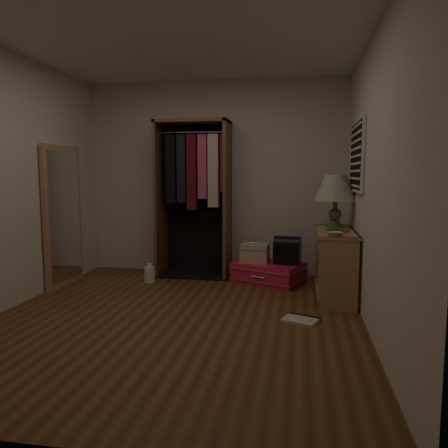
{
  "coord_description": "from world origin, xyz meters",
  "views": [
    {
      "loc": [
        1.15,
        -3.87,
        1.37
      ],
      "look_at": [
        0.3,
        0.95,
        0.8
      ],
      "focal_mm": 35.0,
      "sensor_mm": 36.0,
      "label": 1
    }
  ],
  "objects_px": {
    "open_wardrobe": "(195,185)",
    "white_jug": "(150,274)",
    "black_bag": "(287,250)",
    "console_bookshelf": "(335,261)",
    "pink_suitcase": "(269,272)",
    "train_case": "(255,253)",
    "floor_mirror": "(63,216)",
    "table_lamp": "(336,189)"
  },
  "relations": [
    {
      "from": "pink_suitcase",
      "to": "black_bag",
      "type": "relative_size",
      "value": 2.85
    },
    {
      "from": "table_lamp",
      "to": "train_case",
      "type": "bearing_deg",
      "value": 164.0
    },
    {
      "from": "floor_mirror",
      "to": "white_jug",
      "type": "bearing_deg",
      "value": 16.68
    },
    {
      "from": "console_bookshelf",
      "to": "pink_suitcase",
      "type": "xyz_separation_m",
      "value": [
        -0.76,
        0.49,
        -0.27
      ]
    },
    {
      "from": "pink_suitcase",
      "to": "white_jug",
      "type": "bearing_deg",
      "value": -148.22
    },
    {
      "from": "console_bookshelf",
      "to": "table_lamp",
      "type": "xyz_separation_m",
      "value": [
        0.0,
        0.23,
        0.8
      ]
    },
    {
      "from": "open_wardrobe",
      "to": "train_case",
      "type": "distance_m",
      "value": 1.2
    },
    {
      "from": "console_bookshelf",
      "to": "white_jug",
      "type": "bearing_deg",
      "value": 173.62
    },
    {
      "from": "floor_mirror",
      "to": "table_lamp",
      "type": "bearing_deg",
      "value": 4.82
    },
    {
      "from": "open_wardrobe",
      "to": "white_jug",
      "type": "xyz_separation_m",
      "value": [
        -0.48,
        -0.48,
        -1.11
      ]
    },
    {
      "from": "black_bag",
      "to": "white_jug",
      "type": "bearing_deg",
      "value": -163.05
    },
    {
      "from": "console_bookshelf",
      "to": "black_bag",
      "type": "xyz_separation_m",
      "value": [
        -0.54,
        0.48,
        0.04
      ]
    },
    {
      "from": "open_wardrobe",
      "to": "white_jug",
      "type": "distance_m",
      "value": 1.3
    },
    {
      "from": "black_bag",
      "to": "table_lamp",
      "type": "distance_m",
      "value": 0.97
    },
    {
      "from": "black_bag",
      "to": "table_lamp",
      "type": "bearing_deg",
      "value": -15.06
    },
    {
      "from": "table_lamp",
      "to": "white_jug",
      "type": "height_order",
      "value": "table_lamp"
    },
    {
      "from": "pink_suitcase",
      "to": "console_bookshelf",
      "type": "bearing_deg",
      "value": -10.35
    },
    {
      "from": "train_case",
      "to": "table_lamp",
      "type": "bearing_deg",
      "value": -10.89
    },
    {
      "from": "floor_mirror",
      "to": "black_bag",
      "type": "bearing_deg",
      "value": 10.9
    },
    {
      "from": "floor_mirror",
      "to": "black_bag",
      "type": "relative_size",
      "value": 4.89
    },
    {
      "from": "open_wardrobe",
      "to": "table_lamp",
      "type": "bearing_deg",
      "value": -15.66
    },
    {
      "from": "pink_suitcase",
      "to": "white_jug",
      "type": "distance_m",
      "value": 1.51
    },
    {
      "from": "open_wardrobe",
      "to": "white_jug",
      "type": "bearing_deg",
      "value": -135.42
    },
    {
      "from": "black_bag",
      "to": "white_jug",
      "type": "distance_m",
      "value": 1.76
    },
    {
      "from": "open_wardrobe",
      "to": "train_case",
      "type": "height_order",
      "value": "open_wardrobe"
    },
    {
      "from": "table_lamp",
      "to": "white_jug",
      "type": "distance_m",
      "value": 2.51
    },
    {
      "from": "console_bookshelf",
      "to": "train_case",
      "type": "xyz_separation_m",
      "value": [
        -0.95,
        0.5,
        -0.02
      ]
    },
    {
      "from": "train_case",
      "to": "floor_mirror",
      "type": "bearing_deg",
      "value": -161.51
    },
    {
      "from": "table_lamp",
      "to": "white_jug",
      "type": "relative_size",
      "value": 2.66
    },
    {
      "from": "console_bookshelf",
      "to": "table_lamp",
      "type": "distance_m",
      "value": 0.83
    },
    {
      "from": "pink_suitcase",
      "to": "train_case",
      "type": "relative_size",
      "value": 2.69
    },
    {
      "from": "black_bag",
      "to": "table_lamp",
      "type": "xyz_separation_m",
      "value": [
        0.54,
        -0.25,
        0.76
      ]
    },
    {
      "from": "pink_suitcase",
      "to": "train_case",
      "type": "bearing_deg",
      "value": -160.06
    },
    {
      "from": "console_bookshelf",
      "to": "open_wardrobe",
      "type": "bearing_deg",
      "value": 157.66
    },
    {
      "from": "open_wardrobe",
      "to": "black_bag",
      "type": "xyz_separation_m",
      "value": [
        1.23,
        -0.25,
        -0.78
      ]
    },
    {
      "from": "floor_mirror",
      "to": "open_wardrobe",
      "type": "bearing_deg",
      "value": 27.73
    },
    {
      "from": "train_case",
      "to": "black_bag",
      "type": "xyz_separation_m",
      "value": [
        0.41,
        -0.03,
        0.06
      ]
    },
    {
      "from": "console_bookshelf",
      "to": "white_jug",
      "type": "distance_m",
      "value": 2.29
    },
    {
      "from": "open_wardrobe",
      "to": "train_case",
      "type": "bearing_deg",
      "value": -15.27
    },
    {
      "from": "train_case",
      "to": "black_bag",
      "type": "bearing_deg",
      "value": 1.59
    },
    {
      "from": "floor_mirror",
      "to": "pink_suitcase",
      "type": "bearing_deg",
      "value": 12.25
    },
    {
      "from": "console_bookshelf",
      "to": "pink_suitcase",
      "type": "relative_size",
      "value": 1.13
    }
  ]
}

